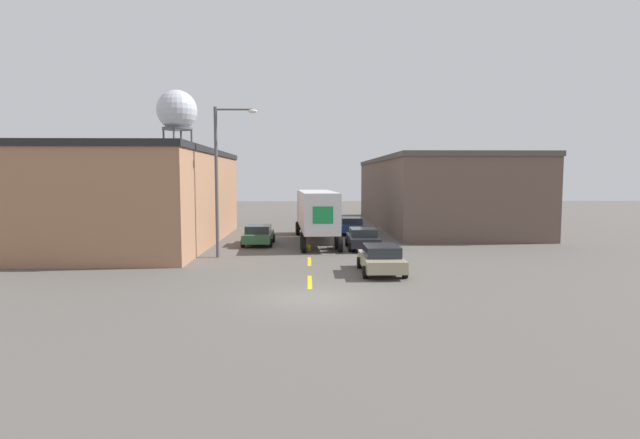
% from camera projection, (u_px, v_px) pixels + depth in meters
% --- Properties ---
extents(ground_plane, '(160.00, 160.00, 0.00)m').
position_uv_depth(ground_plane, '(310.00, 298.00, 19.68)').
color(ground_plane, '#56514C').
extents(road_centerline, '(0.20, 14.06, 0.01)m').
position_uv_depth(road_centerline, '(309.00, 261.00, 28.25)').
color(road_centerline, gold).
rests_on(road_centerline, ground_plane).
extents(warehouse_left, '(10.38, 20.58, 6.75)m').
position_uv_depth(warehouse_left, '(146.00, 196.00, 35.93)').
color(warehouse_left, '#9E7051').
rests_on(warehouse_left, ground_plane).
extents(warehouse_right, '(11.56, 28.47, 6.65)m').
position_uv_depth(warehouse_right, '(433.00, 192.00, 49.45)').
color(warehouse_right, brown).
rests_on(warehouse_right, ground_plane).
extents(semi_truck, '(3.27, 12.69, 3.77)m').
position_uv_depth(semi_truck, '(315.00, 211.00, 36.91)').
color(semi_truck, black).
rests_on(semi_truck, ground_plane).
extents(parked_car_left_far, '(2.11, 4.27, 1.40)m').
position_uv_depth(parked_car_left_far, '(259.00, 235.00, 35.11)').
color(parked_car_left_far, '#2D5B38').
rests_on(parked_car_left_far, ground_plane).
extents(parked_car_right_near, '(2.11, 4.27, 1.40)m').
position_uv_depth(parked_car_right_near, '(381.00, 259.00, 24.76)').
color(parked_car_right_near, tan).
rests_on(parked_car_right_near, ground_plane).
extents(parked_car_right_far, '(2.11, 4.27, 1.40)m').
position_uv_depth(parked_car_right_far, '(351.00, 225.00, 41.88)').
color(parked_car_right_far, navy).
rests_on(parked_car_right_far, ground_plane).
extents(parked_car_right_mid, '(2.11, 4.27, 1.40)m').
position_uv_depth(parked_car_right_mid, '(363.00, 238.00, 33.06)').
color(parked_car_right_mid, black).
rests_on(parked_car_right_mid, ground_plane).
extents(water_tower, '(5.85, 5.85, 17.46)m').
position_uv_depth(water_tower, '(177.00, 112.00, 72.86)').
color(water_tower, '#47474C').
rests_on(water_tower, ground_plane).
extents(street_lamp, '(2.54, 0.32, 8.85)m').
position_uv_depth(street_lamp, '(221.00, 172.00, 29.31)').
color(street_lamp, '#4C4C51').
rests_on(street_lamp, ground_plane).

